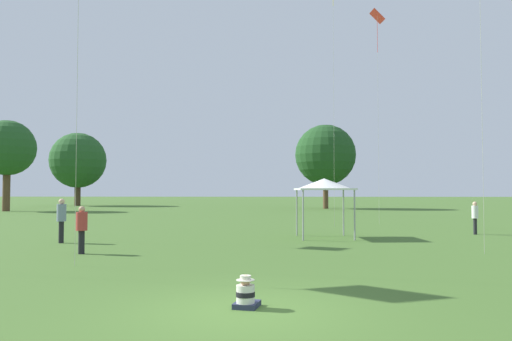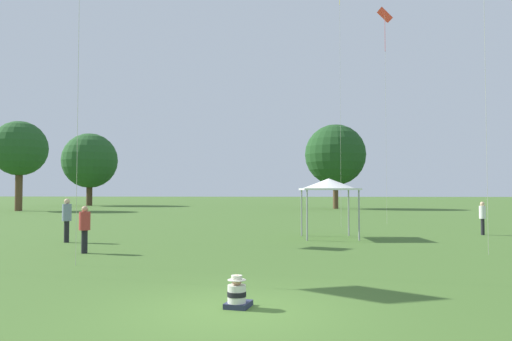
{
  "view_description": "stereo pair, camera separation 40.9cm",
  "coord_description": "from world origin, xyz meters",
  "px_view_note": "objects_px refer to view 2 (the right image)",
  "views": [
    {
      "loc": [
        0.6,
        -9.05,
        2.2
      ],
      "look_at": [
        0.02,
        6.41,
        2.8
      ],
      "focal_mm": 35.0,
      "sensor_mm": 36.0,
      "label": 1
    },
    {
      "loc": [
        1.01,
        -9.03,
        2.2
      ],
      "look_at": [
        0.02,
        6.41,
        2.8
      ],
      "focal_mm": 35.0,
      "sensor_mm": 36.0,
      "label": 2
    }
  ],
  "objects_px": {
    "kite_3": "(385,23)",
    "distant_tree_2": "(335,155)",
    "person_standing_0": "(482,215)",
    "seated_toddler": "(237,294)",
    "person_standing_3": "(85,225)",
    "canopy_tent": "(329,185)",
    "person_standing_4": "(67,216)",
    "distant_tree_0": "(90,161)",
    "distant_tree_1": "(20,149)"
  },
  "relations": [
    {
      "from": "person_standing_3",
      "to": "canopy_tent",
      "type": "xyz_separation_m",
      "value": [
        8.92,
        6.07,
        1.47
      ]
    },
    {
      "from": "person_standing_0",
      "to": "canopy_tent",
      "type": "height_order",
      "value": "canopy_tent"
    },
    {
      "from": "person_standing_0",
      "to": "person_standing_4",
      "type": "height_order",
      "value": "person_standing_4"
    },
    {
      "from": "person_standing_0",
      "to": "distant_tree_2",
      "type": "xyz_separation_m",
      "value": [
        -3.93,
        33.55,
        5.31
      ]
    },
    {
      "from": "person_standing_3",
      "to": "distant_tree_0",
      "type": "distance_m",
      "value": 54.97
    },
    {
      "from": "canopy_tent",
      "to": "distant_tree_0",
      "type": "bearing_deg",
      "value": 123.39
    },
    {
      "from": "person_standing_4",
      "to": "distant_tree_1",
      "type": "xyz_separation_m",
      "value": [
        -18.83,
        30.0,
        5.4
      ]
    },
    {
      "from": "seated_toddler",
      "to": "canopy_tent",
      "type": "height_order",
      "value": "canopy_tent"
    },
    {
      "from": "distant_tree_0",
      "to": "distant_tree_2",
      "type": "xyz_separation_m",
      "value": [
        33.11,
        -9.09,
        0.03
      ]
    },
    {
      "from": "person_standing_0",
      "to": "canopy_tent",
      "type": "relative_size",
      "value": 0.59
    },
    {
      "from": "kite_3",
      "to": "distant_tree_0",
      "type": "xyz_separation_m",
      "value": [
        -33.9,
        35.13,
        -6.81
      ]
    },
    {
      "from": "canopy_tent",
      "to": "kite_3",
      "type": "bearing_deg",
      "value": 64.9
    },
    {
      "from": "canopy_tent",
      "to": "kite_3",
      "type": "height_order",
      "value": "kite_3"
    },
    {
      "from": "person_standing_3",
      "to": "distant_tree_2",
      "type": "relative_size",
      "value": 0.17
    },
    {
      "from": "kite_3",
      "to": "distant_tree_1",
      "type": "distance_m",
      "value": 39.29
    },
    {
      "from": "kite_3",
      "to": "seated_toddler",
      "type": "bearing_deg",
      "value": -159.29
    },
    {
      "from": "kite_3",
      "to": "distant_tree_1",
      "type": "height_order",
      "value": "kite_3"
    },
    {
      "from": "person_standing_4",
      "to": "distant_tree_0",
      "type": "distance_m",
      "value": 51.0
    },
    {
      "from": "distant_tree_0",
      "to": "distant_tree_1",
      "type": "relative_size",
      "value": 1.07
    },
    {
      "from": "person_standing_3",
      "to": "kite_3",
      "type": "xyz_separation_m",
      "value": [
        13.38,
        15.6,
        12.1
      ]
    },
    {
      "from": "person_standing_3",
      "to": "seated_toddler",
      "type": "bearing_deg",
      "value": 11.36
    },
    {
      "from": "person_standing_3",
      "to": "person_standing_4",
      "type": "bearing_deg",
      "value": -174.65
    },
    {
      "from": "person_standing_4",
      "to": "distant_tree_2",
      "type": "height_order",
      "value": "distant_tree_2"
    },
    {
      "from": "seated_toddler",
      "to": "distant_tree_0",
      "type": "height_order",
      "value": "distant_tree_0"
    },
    {
      "from": "distant_tree_1",
      "to": "person_standing_3",
      "type": "bearing_deg",
      "value": -57.83
    },
    {
      "from": "person_standing_3",
      "to": "person_standing_0",
      "type": "bearing_deg",
      "value": 88.72
    },
    {
      "from": "seated_toddler",
      "to": "kite_3",
      "type": "xyz_separation_m",
      "value": [
        7.28,
        23.21,
        12.81
      ]
    },
    {
      "from": "seated_toddler",
      "to": "person_standing_3",
      "type": "distance_m",
      "value": 9.78
    },
    {
      "from": "distant_tree_2",
      "to": "distant_tree_0",
      "type": "bearing_deg",
      "value": 164.64
    },
    {
      "from": "person_standing_0",
      "to": "distant_tree_2",
      "type": "height_order",
      "value": "distant_tree_2"
    },
    {
      "from": "kite_3",
      "to": "distant_tree_2",
      "type": "bearing_deg",
      "value": 39.86
    },
    {
      "from": "person_standing_3",
      "to": "distant_tree_0",
      "type": "height_order",
      "value": "distant_tree_0"
    },
    {
      "from": "distant_tree_2",
      "to": "person_standing_4",
      "type": "bearing_deg",
      "value": -111.15
    },
    {
      "from": "person_standing_4",
      "to": "distant_tree_2",
      "type": "distance_m",
      "value": 41.3
    },
    {
      "from": "person_standing_3",
      "to": "kite_3",
      "type": "bearing_deg",
      "value": 112.02
    },
    {
      "from": "person_standing_0",
      "to": "canopy_tent",
      "type": "xyz_separation_m",
      "value": [
        -7.6,
        -2.02,
        1.46
      ]
    },
    {
      "from": "person_standing_4",
      "to": "distant_tree_1",
      "type": "bearing_deg",
      "value": -139.18
    },
    {
      "from": "person_standing_0",
      "to": "distant_tree_1",
      "type": "bearing_deg",
      "value": -66.04
    },
    {
      "from": "person_standing_3",
      "to": "distant_tree_1",
      "type": "bearing_deg",
      "value": -175.18
    },
    {
      "from": "seated_toddler",
      "to": "distant_tree_1",
      "type": "distance_m",
      "value": 49.58
    },
    {
      "from": "person_standing_3",
      "to": "person_standing_4",
      "type": "relative_size",
      "value": 0.89
    },
    {
      "from": "canopy_tent",
      "to": "person_standing_3",
      "type": "bearing_deg",
      "value": -145.77
    },
    {
      "from": "person_standing_0",
      "to": "distant_tree_0",
      "type": "xyz_separation_m",
      "value": [
        -37.04,
        42.64,
        5.27
      ]
    },
    {
      "from": "person_standing_3",
      "to": "canopy_tent",
      "type": "height_order",
      "value": "canopy_tent"
    },
    {
      "from": "seated_toddler",
      "to": "kite_3",
      "type": "distance_m",
      "value": 27.49
    },
    {
      "from": "person_standing_0",
      "to": "distant_tree_0",
      "type": "relative_size",
      "value": 0.16
    },
    {
      "from": "seated_toddler",
      "to": "person_standing_3",
      "type": "height_order",
      "value": "person_standing_3"
    },
    {
      "from": "person_standing_4",
      "to": "kite_3",
      "type": "distance_m",
      "value": 23.11
    },
    {
      "from": "canopy_tent",
      "to": "person_standing_4",
      "type": "bearing_deg",
      "value": -166.58
    },
    {
      "from": "distant_tree_1",
      "to": "distant_tree_2",
      "type": "relative_size",
      "value": 0.96
    }
  ]
}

